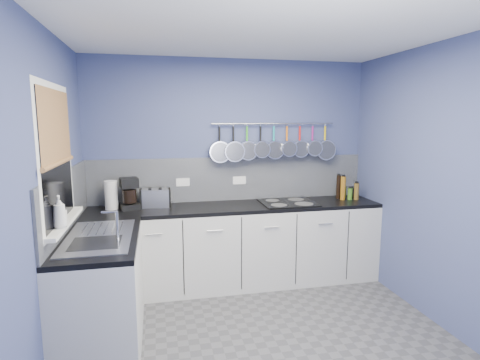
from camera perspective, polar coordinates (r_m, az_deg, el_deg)
name	(u,v)px	position (r m, az deg, el deg)	size (l,w,h in m)	color
floor	(265,343)	(3.49, 3.71, -22.86)	(3.20, 3.00, 0.02)	#47474C
ceiling	(268,25)	(3.05, 4.22, 21.83)	(3.20, 3.00, 0.02)	white
wall_back	(230,170)	(4.48, -1.44, 1.49)	(3.20, 0.02, 2.50)	#3D4675
wall_front	(371,264)	(1.68, 18.76, -11.67)	(3.20, 0.02, 2.50)	#3D4675
wall_left	(43,204)	(3.01, -27.01, -3.14)	(0.02, 3.00, 2.50)	#3D4675
wall_right	(445,187)	(3.80, 27.97, -0.89)	(0.02, 3.00, 2.50)	#3D4675
backsplash_back	(231,179)	(4.47, -1.38, 0.18)	(3.20, 0.02, 0.50)	gray
backsplash_left	(67,200)	(3.60, -24.17, -2.74)	(0.02, 1.80, 0.50)	gray
cabinet_run_back	(236,246)	(4.36, -0.62, -9.77)	(3.20, 0.60, 0.86)	beige
worktop_back	(236,207)	(4.24, -0.63, -4.00)	(3.20, 0.60, 0.04)	black
cabinet_run_left	(102,292)	(3.48, -19.61, -15.33)	(0.60, 1.20, 0.86)	beige
worktop_left	(99,239)	(3.32, -20.02, -8.21)	(0.60, 1.20, 0.04)	black
window_frame	(56,157)	(3.25, -25.46, 3.14)	(0.01, 1.00, 1.10)	white
window_glass	(57,157)	(3.25, -25.38, 3.15)	(0.01, 0.90, 1.00)	black
bamboo_blind	(56,127)	(3.23, -25.50, 7.12)	(0.01, 0.90, 0.55)	#BA7942
window_sill	(65,222)	(3.33, -24.45, -5.69)	(0.10, 0.98, 0.03)	white
sink_unit	(99,236)	(3.32, -20.04, -7.82)	(0.50, 0.95, 0.01)	silver
mixer_tap	(117,226)	(3.09, -17.65, -6.47)	(0.12, 0.08, 0.26)	silver
socket_left	(183,182)	(4.39, -8.42, -0.33)	(0.15, 0.01, 0.09)	white
socket_right	(239,180)	(4.48, -0.10, -0.05)	(0.15, 0.01, 0.09)	white
pot_rail	(274,124)	(4.50, 5.00, 8.27)	(0.02, 0.02, 1.45)	silver
soap_bottle_a	(59,212)	(3.08, -25.09, -4.27)	(0.09, 0.09, 0.24)	white
soap_bottle_b	(61,215)	(3.13, -24.90, -4.71)	(0.08, 0.08, 0.17)	white
paper_towel	(111,195)	(4.24, -18.46, -2.12)	(0.13, 0.13, 0.30)	white
coffee_maker	(129,194)	(4.19, -15.99, -1.95)	(0.18, 0.20, 0.33)	black
toaster	(155,198)	(4.25, -12.37, -2.59)	(0.30, 0.17, 0.19)	silver
canister	(166,201)	(4.22, -10.89, -3.01)	(0.10, 0.10, 0.14)	silver
hob	(288,203)	(4.37, 7.06, -3.33)	(0.59, 0.52, 0.01)	black
pan_0	(220,143)	(4.35, -3.04, 5.42)	(0.24, 0.08, 0.43)	silver
pan_1	(233,143)	(4.38, -0.98, 5.52)	(0.23, 0.12, 0.42)	silver
pan_2	(247,142)	(4.42, 1.05, 5.62)	(0.22, 0.10, 0.41)	silver
pan_3	(261,141)	(4.45, 3.05, 5.80)	(0.20, 0.11, 0.39)	silver
pan_4	(274,141)	(4.50, 5.01, 5.69)	(0.22, 0.09, 0.41)	silver
pan_5	(287,140)	(4.55, 6.93, 5.87)	(0.19, 0.13, 0.38)	silver
pan_6	(300,141)	(4.60, 8.80, 5.77)	(0.20, 0.09, 0.39)	silver
pan_7	(312,140)	(4.66, 10.64, 5.85)	(0.19, 0.11, 0.38)	silver
pan_8	(325,142)	(4.73, 12.41, 5.52)	(0.24, 0.09, 0.43)	silver
condiment_0	(352,193)	(4.83, 16.13, -1.82)	(0.06, 0.06, 0.12)	black
condiment_1	(343,192)	(4.80, 15.01, -1.71)	(0.06, 0.06, 0.14)	#265919
condiment_2	(338,187)	(4.72, 14.31, -1.00)	(0.05, 0.05, 0.28)	black
condiment_3	(356,191)	(4.72, 16.78, -1.62)	(0.06, 0.06, 0.19)	brown
condiment_4	(350,194)	(4.70, 15.91, -1.99)	(0.05, 0.05, 0.13)	#3F721E
condiment_5	(343,188)	(4.66, 14.95, -1.16)	(0.06, 0.06, 0.27)	#8C5914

